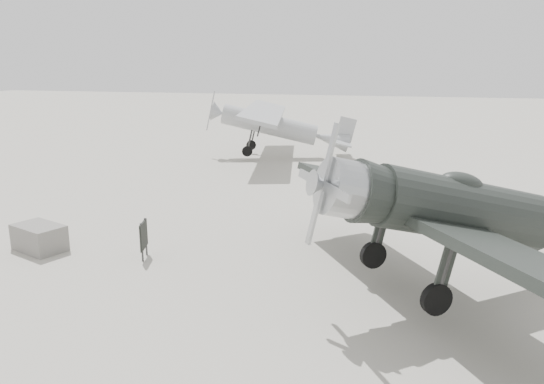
{
  "coord_description": "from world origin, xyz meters",
  "views": [
    {
      "loc": [
        3.68,
        -14.93,
        5.48
      ],
      "look_at": [
        -0.76,
        0.87,
        1.5
      ],
      "focal_mm": 35.0,
      "sensor_mm": 36.0,
      "label": 1
    }
  ],
  "objects": [
    {
      "name": "highwing_monoplane",
      "position": [
        -4.65,
        15.45,
        2.15
      ],
      "size": [
        8.68,
        12.14,
        3.43
      ],
      "rotation": [
        0.0,
        0.23,
        0.22
      ],
      "color": "gray",
      "rests_on": "ground"
    },
    {
      "name": "ground",
      "position": [
        0.0,
        0.0,
        0.0
      ],
      "size": [
        160.0,
        160.0,
        0.0
      ],
      "primitive_type": "plane",
      "color": "gray",
      "rests_on": "ground"
    },
    {
      "name": "sign_board",
      "position": [
        -3.78,
        -2.0,
        0.68
      ],
      "size": [
        0.27,
        0.77,
        1.13
      ],
      "rotation": [
        0.0,
        0.0,
        0.29
      ],
      "color": "#333333",
      "rests_on": "ground"
    },
    {
      "name": "lowwing_monoplane",
      "position": [
        5.03,
        -2.18,
        2.08
      ],
      "size": [
        9.84,
        11.23,
        3.93
      ],
      "rotation": [
        0.0,
        0.24,
        0.58
      ],
      "color": "black",
      "rests_on": "ground"
    },
    {
      "name": "equipment_block",
      "position": [
        -7.16,
        -2.24,
        0.39
      ],
      "size": [
        1.81,
        1.45,
        0.78
      ],
      "primitive_type": "cube",
      "rotation": [
        0.0,
        0.0,
        -0.35
      ],
      "color": "slate",
      "rests_on": "ground"
    }
  ]
}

